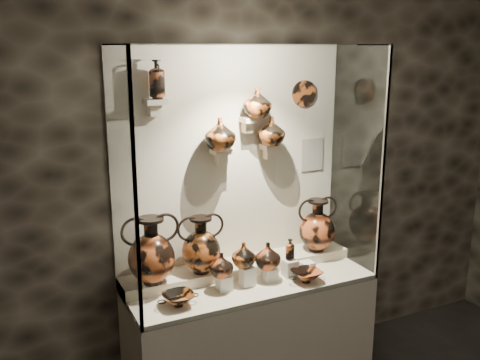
% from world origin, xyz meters
% --- Properties ---
extents(wall_back, '(5.00, 0.02, 3.20)m').
position_xyz_m(wall_back, '(0.00, 2.50, 1.60)').
color(wall_back, black).
rests_on(wall_back, ground).
extents(plinth, '(1.70, 0.60, 0.80)m').
position_xyz_m(plinth, '(0.00, 2.18, 0.40)').
color(plinth, beige).
rests_on(plinth, floor).
extents(front_tier, '(1.68, 0.58, 0.03)m').
position_xyz_m(front_tier, '(0.00, 2.18, 0.82)').
color(front_tier, beige).
rests_on(front_tier, plinth).
extents(rear_tier, '(1.70, 0.25, 0.10)m').
position_xyz_m(rear_tier, '(0.00, 2.35, 0.85)').
color(rear_tier, beige).
rests_on(rear_tier, plinth).
extents(back_panel, '(1.70, 0.03, 1.60)m').
position_xyz_m(back_panel, '(0.00, 2.50, 1.60)').
color(back_panel, beige).
rests_on(back_panel, plinth).
extents(glass_front, '(1.70, 0.01, 1.60)m').
position_xyz_m(glass_front, '(0.00, 1.88, 1.60)').
color(glass_front, white).
rests_on(glass_front, plinth).
extents(glass_left, '(0.01, 0.60, 1.60)m').
position_xyz_m(glass_left, '(-0.85, 2.18, 1.60)').
color(glass_left, white).
rests_on(glass_left, plinth).
extents(glass_right, '(0.01, 0.60, 1.60)m').
position_xyz_m(glass_right, '(0.85, 2.18, 1.60)').
color(glass_right, white).
rests_on(glass_right, plinth).
extents(glass_top, '(1.70, 0.60, 0.01)m').
position_xyz_m(glass_top, '(0.00, 2.18, 2.40)').
color(glass_top, white).
rests_on(glass_top, back_panel).
extents(frame_post_left, '(0.02, 0.02, 1.60)m').
position_xyz_m(frame_post_left, '(-0.84, 1.89, 1.60)').
color(frame_post_left, gray).
rests_on(frame_post_left, plinth).
extents(frame_post_right, '(0.02, 0.02, 1.60)m').
position_xyz_m(frame_post_right, '(0.84, 1.89, 1.60)').
color(frame_post_right, gray).
rests_on(frame_post_right, plinth).
extents(pedestal_a, '(0.09, 0.09, 0.10)m').
position_xyz_m(pedestal_a, '(-0.22, 2.13, 0.88)').
color(pedestal_a, silver).
rests_on(pedestal_a, front_tier).
extents(pedestal_b, '(0.09, 0.09, 0.13)m').
position_xyz_m(pedestal_b, '(-0.05, 2.13, 0.90)').
color(pedestal_b, silver).
rests_on(pedestal_b, front_tier).
extents(pedestal_c, '(0.09, 0.09, 0.09)m').
position_xyz_m(pedestal_c, '(0.12, 2.13, 0.88)').
color(pedestal_c, silver).
rests_on(pedestal_c, front_tier).
extents(pedestal_d, '(0.09, 0.09, 0.12)m').
position_xyz_m(pedestal_d, '(0.28, 2.13, 0.89)').
color(pedestal_d, silver).
rests_on(pedestal_d, front_tier).
extents(pedestal_e, '(0.09, 0.09, 0.08)m').
position_xyz_m(pedestal_e, '(0.42, 2.13, 0.87)').
color(pedestal_e, silver).
rests_on(pedestal_e, front_tier).
extents(bracket_ul, '(0.14, 0.12, 0.04)m').
position_xyz_m(bracket_ul, '(-0.55, 2.42, 2.05)').
color(bracket_ul, beige).
rests_on(bracket_ul, back_panel).
extents(bracket_ca, '(0.14, 0.12, 0.04)m').
position_xyz_m(bracket_ca, '(-0.10, 2.42, 1.70)').
color(bracket_ca, beige).
rests_on(bracket_ca, back_panel).
extents(bracket_cb, '(0.10, 0.12, 0.04)m').
position_xyz_m(bracket_cb, '(0.10, 2.42, 1.90)').
color(bracket_cb, beige).
rests_on(bracket_cb, back_panel).
extents(bracket_cc, '(0.14, 0.12, 0.04)m').
position_xyz_m(bracket_cc, '(0.28, 2.42, 1.70)').
color(bracket_cc, beige).
rests_on(bracket_cc, back_panel).
extents(amphora_left, '(0.47, 0.47, 0.44)m').
position_xyz_m(amphora_left, '(-0.65, 2.29, 1.12)').
color(amphora_left, '#AF4B21').
rests_on(amphora_left, rear_tier).
extents(amphora_mid, '(0.35, 0.35, 0.39)m').
position_xyz_m(amphora_mid, '(-0.31, 2.31, 1.10)').
color(amphora_mid, '#9F4B1C').
rests_on(amphora_mid, rear_tier).
extents(amphora_right, '(0.38, 0.38, 0.40)m').
position_xyz_m(amphora_right, '(0.62, 2.31, 1.10)').
color(amphora_right, '#AF4B21').
rests_on(amphora_right, rear_tier).
extents(jug_a, '(0.20, 0.20, 0.16)m').
position_xyz_m(jug_a, '(-0.24, 2.12, 1.01)').
color(jug_a, '#AF4B21').
rests_on(jug_a, pedestal_a).
extents(jug_b, '(0.18, 0.18, 0.17)m').
position_xyz_m(jug_b, '(-0.07, 2.15, 1.04)').
color(jug_b, '#9F4B1C').
rests_on(jug_b, pedestal_b).
extents(jug_c, '(0.23, 0.23, 0.19)m').
position_xyz_m(jug_c, '(0.10, 2.13, 1.01)').
color(jug_c, '#AF4B21').
rests_on(jug_c, pedestal_c).
extents(lekythos_small, '(0.10, 0.10, 0.17)m').
position_xyz_m(lekythos_small, '(0.28, 2.14, 1.03)').
color(lekythos_small, '#9F4B1C').
rests_on(lekythos_small, pedestal_d).
extents(kylix_left, '(0.29, 0.26, 0.10)m').
position_xyz_m(kylix_left, '(-0.57, 2.05, 0.88)').
color(kylix_left, '#9F4B1C').
rests_on(kylix_left, front_tier).
extents(kylix_right, '(0.28, 0.25, 0.10)m').
position_xyz_m(kylix_right, '(0.33, 2.00, 0.88)').
color(kylix_right, '#AF4B21').
rests_on(kylix_right, front_tier).
extents(lekythos_tall, '(0.11, 0.11, 0.27)m').
position_xyz_m(lekythos_tall, '(-0.54, 2.40, 2.20)').
color(lekythos_tall, '#AF4B21').
rests_on(lekythos_tall, bracket_ul).
extents(ovoid_vase_a, '(0.26, 0.26, 0.22)m').
position_xyz_m(ovoid_vase_a, '(-0.14, 2.37, 1.83)').
color(ovoid_vase_a, '#9F4B1C').
rests_on(ovoid_vase_a, bracket_ca).
extents(ovoid_vase_b, '(0.20, 0.20, 0.20)m').
position_xyz_m(ovoid_vase_b, '(0.14, 2.37, 2.02)').
color(ovoid_vase_b, '#9F4B1C').
rests_on(ovoid_vase_b, bracket_cb).
extents(ovoid_vase_c, '(0.23, 0.23, 0.20)m').
position_xyz_m(ovoid_vase_c, '(0.25, 2.37, 1.82)').
color(ovoid_vase_c, '#9F4B1C').
rests_on(ovoid_vase_c, bracket_cc).
extents(wall_plate, '(0.19, 0.02, 0.19)m').
position_xyz_m(wall_plate, '(0.57, 2.47, 2.06)').
color(wall_plate, '#AB4F21').
rests_on(wall_plate, back_panel).
extents(info_placard, '(0.18, 0.01, 0.25)m').
position_xyz_m(info_placard, '(0.66, 2.47, 1.60)').
color(info_placard, beige).
rests_on(info_placard, back_panel).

